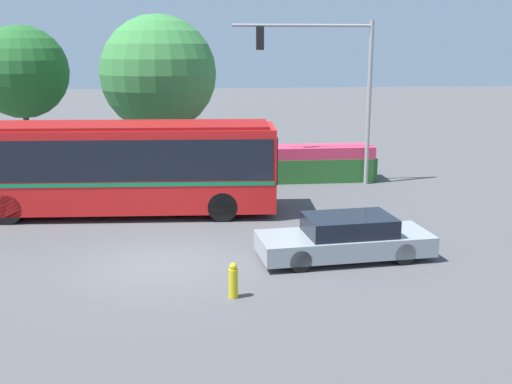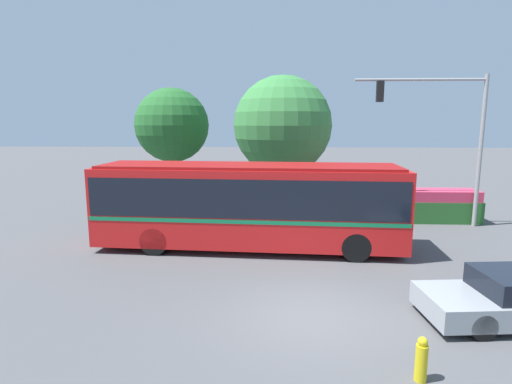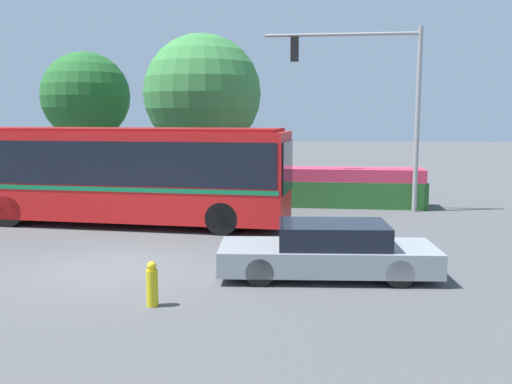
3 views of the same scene
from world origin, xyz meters
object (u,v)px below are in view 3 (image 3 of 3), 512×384
(street_tree_left, at_px, (86,96))
(sedan_foreground, at_px, (329,251))
(city_bus, at_px, (118,170))
(fire_hydrant, at_px, (152,285))
(street_tree_centre, at_px, (202,94))
(traffic_light_pole, at_px, (379,89))

(street_tree_left, bearing_deg, sedan_foreground, -50.82)
(city_bus, bearing_deg, fire_hydrant, -61.86)
(city_bus, xyz_separation_m, street_tree_left, (-5.07, 9.25, 2.72))
(sedan_foreground, height_order, street_tree_left, street_tree_left)
(street_tree_centre, bearing_deg, sedan_foreground, -65.64)
(street_tree_centre, bearing_deg, traffic_light_pole, -22.34)
(city_bus, xyz_separation_m, sedan_foreground, (6.90, -5.44, -1.23))
(fire_hydrant, bearing_deg, street_tree_left, 116.93)
(sedan_foreground, relative_size, fire_hydrant, 5.70)
(city_bus, bearing_deg, street_tree_centre, 81.88)
(sedan_foreground, relative_size, street_tree_centre, 0.69)
(city_bus, bearing_deg, traffic_light_pole, 26.71)
(city_bus, relative_size, traffic_light_pole, 1.69)
(city_bus, xyz_separation_m, street_tree_centre, (1.38, 6.76, 2.73))
(traffic_light_pole, bearing_deg, street_tree_left, -21.78)
(sedan_foreground, distance_m, traffic_light_pole, 10.16)
(street_tree_left, relative_size, fire_hydrant, 7.79)
(street_tree_centre, bearing_deg, city_bus, -101.54)
(sedan_foreground, bearing_deg, city_bus, -43.34)
(sedan_foreground, xyz_separation_m, traffic_light_pole, (1.80, 9.18, 3.96))
(fire_hydrant, bearing_deg, traffic_light_pole, 66.34)
(traffic_light_pole, xyz_separation_m, fire_hydrant, (-5.09, -11.61, -4.12))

